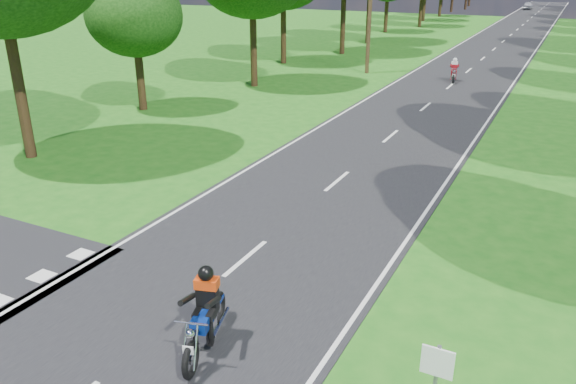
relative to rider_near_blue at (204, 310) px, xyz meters
The scene contains 7 objects.
ground 1.94m from the rider_near_blue, 130.23° to the left, with size 160.00×160.00×0.00m, color #1A5B14.
main_road 51.35m from the rider_near_blue, 91.26° to the left, with size 7.00×140.00×0.02m, color black.
road_markings 49.49m from the rider_near_blue, 91.47° to the left, with size 7.40×140.00×0.01m.
telegraph_pole 30.36m from the rider_near_blue, 103.66° to the left, with size 1.20×0.26×8.00m.
rider_near_blue is the anchor object (origin of this frame).
rider_far_red 28.84m from the rider_near_blue, 92.54° to the left, with size 0.58×1.73×1.44m, color maroon, non-canonical shape.
distant_car 97.36m from the rider_near_blue, 91.86° to the left, with size 1.48×3.68×1.25m, color silver.
Camera 1 is at (6.48, -8.47, 6.76)m, focal length 35.00 mm.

